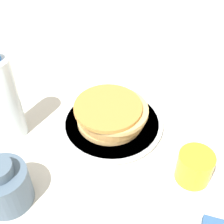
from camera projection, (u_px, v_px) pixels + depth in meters
name	position (u px, v px, depth m)	size (l,w,h in m)	color
ground_plane	(111.00, 131.00, 0.80)	(4.00, 4.00, 0.00)	silver
plate	(112.00, 123.00, 0.81)	(0.26, 0.26, 0.01)	silver
pancake_stack	(111.00, 113.00, 0.78)	(0.18, 0.18, 0.06)	tan
juice_glass	(194.00, 167.00, 0.67)	(0.08, 0.08, 0.07)	yellow
cream_jug	(5.00, 185.00, 0.62)	(0.10, 0.10, 0.11)	#4C6075
water_bottle_mid	(6.00, 99.00, 0.72)	(0.06, 0.06, 0.24)	silver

